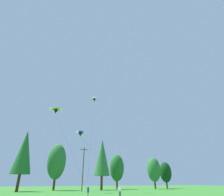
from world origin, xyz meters
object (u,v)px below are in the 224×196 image
at_px(parafoil_kite_mid_blue_white, 81,133).
at_px(parafoil_kite_far_lime_white, 56,110).
at_px(kite_flyer_mid, 120,190).
at_px(parafoil_kite_high_white, 94,99).
at_px(utility_pole, 83,167).
at_px(kite_flyer_near, 88,191).

distance_m(parafoil_kite_mid_blue_white, parafoil_kite_far_lime_white, 10.02).
distance_m(kite_flyer_mid, parafoil_kite_high_white, 27.04).
relative_size(utility_pole, parafoil_kite_mid_blue_white, 0.61).
xyz_separation_m(utility_pole, kite_flyer_near, (-6.27, -21.96, -4.49)).
xyz_separation_m(kite_flyer_near, parafoil_kite_mid_blue_white, (3.62, 17.43, 11.87)).
relative_size(utility_pole, kite_flyer_near, 6.16).
distance_m(kite_flyer_near, parafoil_kite_mid_blue_white, 21.39).
relative_size(parafoil_kite_high_white, parafoil_kite_mid_blue_white, 1.29).
bearing_deg(parafoil_kite_far_lime_white, utility_pole, 47.02).
distance_m(utility_pole, parafoil_kite_mid_blue_white, 9.06).
height_order(kite_flyer_near, parafoil_kite_high_white, parafoil_kite_high_white).
relative_size(kite_flyer_mid, parafoil_kite_high_white, 0.08).
distance_m(kite_flyer_near, parafoil_kite_far_lime_white, 18.70).
xyz_separation_m(kite_flyer_near, parafoil_kite_high_white, (6.81, 17.57, 21.63)).
bearing_deg(kite_flyer_near, parafoil_kite_high_white, 68.82).
relative_size(kite_flyer_near, parafoil_kite_mid_blue_white, 0.10).
bearing_deg(kite_flyer_mid, parafoil_kite_far_lime_white, 133.30).
relative_size(utility_pole, parafoil_kite_high_white, 0.47).
bearing_deg(parafoil_kite_mid_blue_white, parafoil_kite_far_lime_white, -139.85).
bearing_deg(utility_pole, parafoil_kite_high_white, -83.04).
xyz_separation_m(kite_flyer_near, parafoil_kite_far_lime_white, (-3.77, 11.19, 14.50)).
bearing_deg(parafoil_kite_mid_blue_white, kite_flyer_mid, -83.43).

